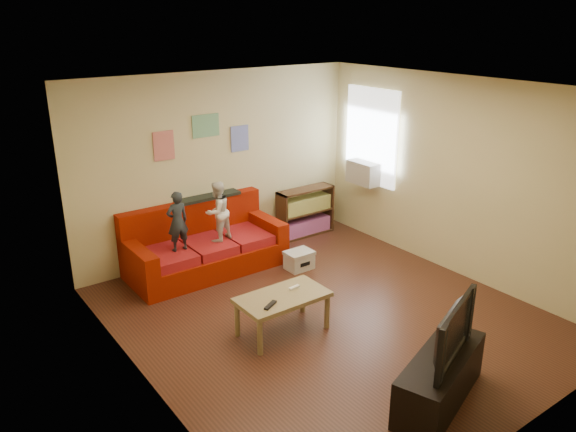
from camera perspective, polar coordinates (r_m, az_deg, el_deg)
room_shell at (r=6.32m, az=4.29°, el=0.57°), size 4.52×5.02×2.72m
sofa at (r=8.02m, az=-8.54°, el=-3.17°), size 2.18×1.00×0.96m
child_a at (r=7.50m, az=-11.17°, el=-0.54°), size 0.30×0.20×0.82m
child_b at (r=7.74m, az=-7.18°, el=0.46°), size 0.48×0.42×0.84m
coffee_table at (r=6.37m, az=-0.55°, el=-8.58°), size 1.03×0.57×0.46m
remote at (r=6.12m, az=-1.81°, el=-9.03°), size 0.21×0.14×0.02m
game_controller at (r=6.47m, az=0.64°, el=-7.29°), size 0.14×0.05×0.03m
bookshelf at (r=9.15m, az=1.76°, el=0.18°), size 0.98×0.29×0.79m
window at (r=8.87m, az=8.45°, el=8.00°), size 0.04×1.08×1.48m
ac_unit at (r=8.91m, az=7.72°, el=4.39°), size 0.28×0.55×0.35m
artwork_left at (r=7.82m, az=-12.51°, el=6.98°), size 0.30×0.01×0.40m
artwork_center at (r=8.05m, az=-8.36°, el=9.06°), size 0.42×0.01×0.32m
artwork_right at (r=8.37m, az=-4.93°, el=7.86°), size 0.30×0.01×0.38m
file_box at (r=8.00m, az=1.14°, el=-4.48°), size 0.39×0.29×0.27m
tv_stand at (r=5.60m, az=15.17°, el=-15.65°), size 1.35×0.83×0.48m
television at (r=5.33m, az=15.68°, el=-11.08°), size 0.95×0.48×0.56m
tissue at (r=7.28m, az=2.14°, el=-7.80°), size 0.11×0.11×0.10m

